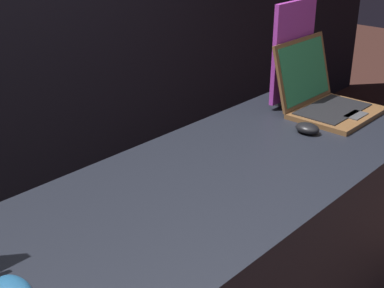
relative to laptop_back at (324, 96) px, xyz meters
The scene contains 3 objects.
laptop_back is the anchor object (origin of this frame).
mouse_back 0.27m from the laptop_back, 162.63° to the right, with size 0.07×0.10×0.04m.
promo_stand_back 0.22m from the laptop_back, 90.00° to the left, with size 0.29×0.07×0.44m.
Camera 1 is at (-1.06, -0.61, 1.73)m, focal length 50.00 mm.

